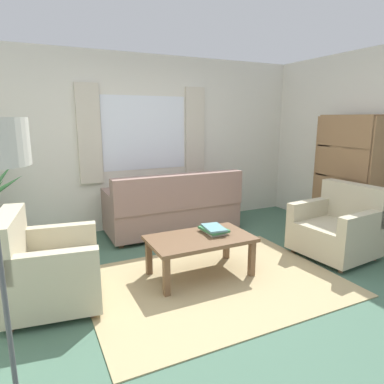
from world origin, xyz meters
The scene contains 10 objects.
ground_plane centered at (0.00, 0.00, 0.00)m, with size 6.24×6.24×0.00m, color #476B56.
wall_back centered at (0.00, 2.26, 1.30)m, with size 5.32×0.12×2.60m, color silver.
window_with_curtains centered at (0.00, 2.18, 1.45)m, with size 1.98×0.07×1.40m.
area_rug centered at (0.00, 0.00, 0.01)m, with size 2.55×1.87×0.01m, color tan.
couch centered at (0.22, 1.63, 0.37)m, with size 1.90×0.82×0.92m.
armchair_left centered at (-1.59, 0.29, 0.35)m, with size 0.93×0.95×0.88m.
armchair_right centered at (1.72, -0.02, 0.35)m, with size 0.90×0.92×0.88m.
coffee_table centered at (-0.06, 0.22, 0.38)m, with size 1.10×0.64×0.44m.
book_stack_on_table centered at (0.13, 0.27, 0.48)m, with size 0.25×0.34×0.07m.
bookshelf centered at (2.35, 0.46, 0.77)m, with size 0.30×0.94×1.72m.
Camera 1 is at (-1.63, -2.83, 1.68)m, focal length 31.80 mm.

